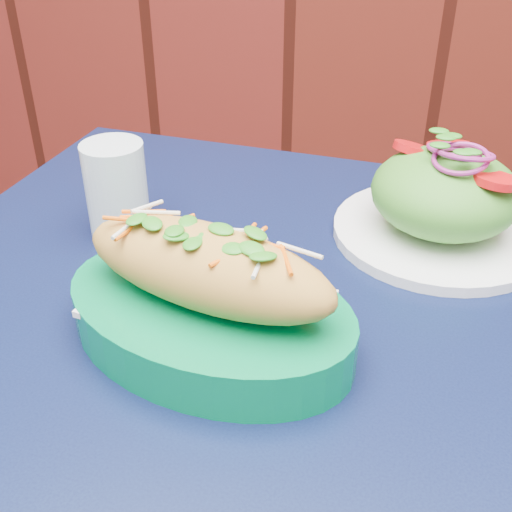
# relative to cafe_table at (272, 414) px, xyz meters

# --- Properties ---
(cafe_table) EXTENTS (0.88, 0.88, 0.75)m
(cafe_table) POSITION_rel_cafe_table_xyz_m (0.00, 0.00, 0.00)
(cafe_table) COLOR black
(cafe_table) RESTS_ON ground
(banh_mi_basket) EXTENTS (0.29, 0.23, 0.12)m
(banh_mi_basket) POSITION_rel_cafe_table_xyz_m (-0.05, -0.01, 0.13)
(banh_mi_basket) COLOR #007340
(banh_mi_basket) RESTS_ON cafe_table
(salad_plate) EXTENTS (0.23, 0.23, 0.11)m
(salad_plate) POSITION_rel_cafe_table_xyz_m (0.14, 0.21, 0.13)
(salad_plate) COLOR white
(salad_plate) RESTS_ON cafe_table
(water_glass) EXTENTS (0.07, 0.07, 0.11)m
(water_glass) POSITION_rel_cafe_table_xyz_m (-0.20, 0.15, 0.14)
(water_glass) COLOR silver
(water_glass) RESTS_ON cafe_table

